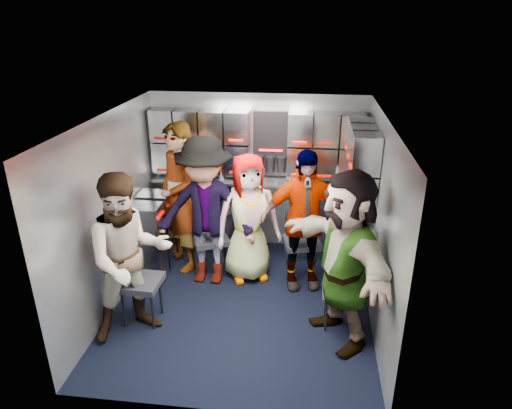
# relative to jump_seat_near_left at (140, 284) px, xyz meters

# --- Properties ---
(floor) EXTENTS (3.00, 3.00, 0.00)m
(floor) POSITION_rel_jump_seat_near_left_xyz_m (1.00, 0.41, -0.44)
(floor) COLOR black
(floor) RESTS_ON ground
(wall_back) EXTENTS (2.80, 0.04, 2.10)m
(wall_back) POSITION_rel_jump_seat_near_left_xyz_m (1.00, 1.91, 0.61)
(wall_back) COLOR #91979E
(wall_back) RESTS_ON ground
(wall_left) EXTENTS (0.04, 3.00, 2.10)m
(wall_left) POSITION_rel_jump_seat_near_left_xyz_m (-0.40, 0.41, 0.61)
(wall_left) COLOR #91979E
(wall_left) RESTS_ON ground
(wall_right) EXTENTS (0.04, 3.00, 2.10)m
(wall_right) POSITION_rel_jump_seat_near_left_xyz_m (2.40, 0.41, 0.61)
(wall_right) COLOR #91979E
(wall_right) RESTS_ON ground
(ceiling) EXTENTS (2.80, 3.00, 0.02)m
(ceiling) POSITION_rel_jump_seat_near_left_xyz_m (1.00, 0.41, 1.66)
(ceiling) COLOR silver
(ceiling) RESTS_ON wall_back
(cart_bank_back) EXTENTS (2.68, 0.38, 0.99)m
(cart_bank_back) POSITION_rel_jump_seat_near_left_xyz_m (1.00, 1.70, 0.05)
(cart_bank_back) COLOR gray
(cart_bank_back) RESTS_ON ground
(cart_bank_left) EXTENTS (0.38, 0.76, 0.99)m
(cart_bank_left) POSITION_rel_jump_seat_near_left_xyz_m (-0.19, 0.97, 0.05)
(cart_bank_left) COLOR gray
(cart_bank_left) RESTS_ON ground
(counter) EXTENTS (2.68, 0.42, 0.03)m
(counter) POSITION_rel_jump_seat_near_left_xyz_m (1.00, 1.70, 0.57)
(counter) COLOR silver
(counter) RESTS_ON cart_bank_back
(locker_bank_back) EXTENTS (2.68, 0.28, 0.82)m
(locker_bank_back) POSITION_rel_jump_seat_near_left_xyz_m (1.00, 1.76, 1.05)
(locker_bank_back) COLOR gray
(locker_bank_back) RESTS_ON wall_back
(locker_bank_right) EXTENTS (0.28, 1.00, 0.82)m
(locker_bank_right) POSITION_rel_jump_seat_near_left_xyz_m (2.25, 1.11, 1.05)
(locker_bank_right) COLOR gray
(locker_bank_right) RESTS_ON wall_right
(right_cabinet) EXTENTS (0.28, 1.20, 1.00)m
(right_cabinet) POSITION_rel_jump_seat_near_left_xyz_m (2.25, 1.01, 0.06)
(right_cabinet) COLOR gray
(right_cabinet) RESTS_ON ground
(coffee_niche) EXTENTS (0.46, 0.16, 0.84)m
(coffee_niche) POSITION_rel_jump_seat_near_left_xyz_m (1.18, 1.82, 1.03)
(coffee_niche) COLOR black
(coffee_niche) RESTS_ON wall_back
(red_latch_strip) EXTENTS (2.60, 0.02, 0.03)m
(red_latch_strip) POSITION_rel_jump_seat_near_left_xyz_m (1.00, 1.50, 0.44)
(red_latch_strip) COLOR #B20A00
(red_latch_strip) RESTS_ON cart_bank_back
(jump_seat_near_left) EXTENTS (0.44, 0.41, 0.50)m
(jump_seat_near_left) POSITION_rel_jump_seat_near_left_xyz_m (0.00, 0.00, 0.00)
(jump_seat_near_left) COLOR black
(jump_seat_near_left) RESTS_ON ground
(jump_seat_mid_left) EXTENTS (0.54, 0.53, 0.49)m
(jump_seat_mid_left) POSITION_rel_jump_seat_near_left_xyz_m (0.52, 1.04, -0.01)
(jump_seat_mid_left) COLOR black
(jump_seat_mid_left) RESTS_ON ground
(jump_seat_center) EXTENTS (0.43, 0.41, 0.42)m
(jump_seat_center) POSITION_rel_jump_seat_near_left_xyz_m (0.99, 1.18, -0.07)
(jump_seat_center) COLOR black
(jump_seat_center) RESTS_ON ground
(jump_seat_mid_right) EXTENTS (0.51, 0.49, 0.50)m
(jump_seat_mid_right) POSITION_rel_jump_seat_near_left_xyz_m (1.64, 1.09, -0.00)
(jump_seat_mid_right) COLOR black
(jump_seat_mid_right) RESTS_ON ground
(jump_seat_near_right) EXTENTS (0.35, 0.33, 0.42)m
(jump_seat_near_right) POSITION_rel_jump_seat_near_left_xyz_m (2.05, 0.16, -0.07)
(jump_seat_near_right) COLOR black
(jump_seat_near_right) RESTS_ON ground
(attendant_standing) EXTENTS (0.80, 0.80, 1.88)m
(attendant_standing) POSITION_rel_jump_seat_near_left_xyz_m (0.12, 1.17, 0.50)
(attendant_standing) COLOR black
(attendant_standing) RESTS_ON ground
(attendant_arc_a) EXTENTS (1.06, 1.01, 1.72)m
(attendant_arc_a) POSITION_rel_jump_seat_near_left_xyz_m (-0.00, -0.18, 0.42)
(attendant_arc_a) COLOR black
(attendant_arc_a) RESTS_ON ground
(attendant_arc_b) EXTENTS (1.19, 0.72, 1.80)m
(attendant_arc_b) POSITION_rel_jump_seat_near_left_xyz_m (0.52, 0.86, 0.46)
(attendant_arc_b) COLOR black
(attendant_arc_b) RESTS_ON ground
(attendant_arc_c) EXTENTS (0.90, 0.75, 1.58)m
(attendant_arc_c) POSITION_rel_jump_seat_near_left_xyz_m (0.99, 1.00, 0.35)
(attendant_arc_c) COLOR black
(attendant_arc_c) RESTS_ON ground
(attendant_arc_d) EXTENTS (1.05, 0.59, 1.68)m
(attendant_arc_d) POSITION_rel_jump_seat_near_left_xyz_m (1.64, 0.91, 0.40)
(attendant_arc_d) COLOR black
(attendant_arc_d) RESTS_ON ground
(attendant_arc_e) EXTENTS (1.27, 1.70, 1.78)m
(attendant_arc_e) POSITION_rel_jump_seat_near_left_xyz_m (2.05, -0.02, 0.45)
(attendant_arc_e) COLOR black
(attendant_arc_e) RESTS_ON ground
(bottle_left) EXTENTS (0.07, 0.07, 0.27)m
(bottle_left) POSITION_rel_jump_seat_near_left_xyz_m (0.56, 1.65, 0.72)
(bottle_left) COLOR white
(bottle_left) RESTS_ON counter
(bottle_mid) EXTENTS (0.07, 0.07, 0.23)m
(bottle_mid) POSITION_rel_jump_seat_near_left_xyz_m (0.40, 1.65, 0.70)
(bottle_mid) COLOR white
(bottle_mid) RESTS_ON counter
(bottle_right) EXTENTS (0.07, 0.07, 0.23)m
(bottle_right) POSITION_rel_jump_seat_near_left_xyz_m (2.03, 1.65, 0.70)
(bottle_right) COLOR white
(bottle_right) RESTS_ON counter
(cup_left) EXTENTS (0.07, 0.07, 0.11)m
(cup_left) POSITION_rel_jump_seat_near_left_xyz_m (-0.03, 1.64, 0.64)
(cup_left) COLOR #CCB490
(cup_left) RESTS_ON counter
(cup_right) EXTENTS (0.08, 0.08, 0.10)m
(cup_right) POSITION_rel_jump_seat_near_left_xyz_m (1.62, 1.64, 0.64)
(cup_right) COLOR #CCB490
(cup_right) RESTS_ON counter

